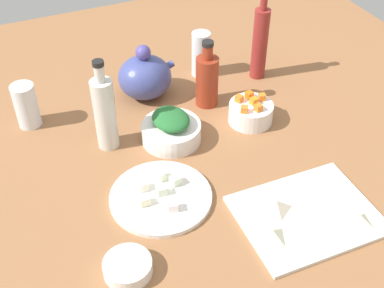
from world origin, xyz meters
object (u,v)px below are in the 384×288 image
Objects in this scene: bottle_2 at (105,112)px; drinking_glass_0 at (26,106)px; plate_tofu at (161,197)px; drinking_glass_1 at (201,54)px; teapot at (145,76)px; cutting_board at (307,215)px; bowl_carrots at (251,113)px; bottle_0 at (260,42)px; bowl_greens at (171,132)px; bowl_small_side at (128,267)px; bottle_1 at (207,79)px.

bottle_2 is 2.02× the size of drinking_glass_0.
drinking_glass_1 is (30.98, 45.38, 6.42)cm from plate_tofu.
cutting_board is at bearing -74.38° from teapot.
cutting_board is at bearing -98.55° from bowl_carrots.
bowl_carrots reaches higher than cutting_board.
drinking_glass_0 reaches higher than cutting_board.
bottle_0 is at bearing 38.66° from plate_tofu.
bowl_greens is at bearing 61.31° from plate_tofu.
teapot is at bearing -168.02° from drinking_glass_1.
bowl_small_side is at bearing -101.34° from bottle_2.
bottle_2 is at bearing -168.27° from bottle_1.
bowl_carrots is 0.97× the size of drinking_glass_0.
bottle_2 reaches higher than drinking_glass_0.
teapot is 0.62× the size of bottle_0.
bowl_carrots reaches higher than bowl_greens.
bottle_0 is 1.09× the size of bottle_2.
drinking_glass_1 is (-2.42, 27.58, 4.27)cm from bowl_carrots.
drinking_glass_0 is at bearing -179.60° from teapot.
bottle_1 is (-7.43, 12.53, 5.34)cm from bowl_carrots.
bottle_2 is (-31.26, -6.49, 2.42)cm from bottle_1.
teapot is at bearing 0.40° from drinking_glass_0.
bowl_carrots is at bearing -8.88° from bottle_2.
teapot is 18.30cm from bottle_1.
cutting_board is 33.41cm from plate_tofu.
bowl_greens reaches higher than bowl_small_side.
bottle_1 reaches higher than bowl_carrots.
teapot is at bearing 133.29° from bowl_carrots.
drinking_glass_0 reaches higher than bowl_greens.
bottle_1 is 1.60× the size of drinking_glass_0.
cutting_board is 2.15× the size of drinking_glass_1.
bowl_carrots is 0.86× the size of drinking_glass_1.
bowl_carrots is at bearing -2.90° from bowl_greens.
plate_tofu is at bearing -61.25° from drinking_glass_0.
drinking_glass_0 is at bearing 157.47° from bowl_carrots.
bowl_carrots is at bearing 81.45° from cutting_board.
cutting_board is 1.10× the size of bottle_0.
bottle_1 is (-2.01, 48.59, 7.59)cm from cutting_board.
bottle_0 is 18.18cm from drinking_glass_1.
bottle_1 is at bearing -36.65° from teapot.
cutting_board is 41.37cm from bowl_small_side.
bowl_greens is at bearing -33.82° from drinking_glass_0.
plate_tofu is at bearing -118.69° from bowl_greens.
drinking_glass_0 is (-33.82, -0.23, -0.30)cm from teapot.
drinking_glass_0 is (-17.19, 17.14, -4.28)cm from bottle_2.
drinking_glass_0 reaches higher than bowl_carrots.
teapot is (-16.63, 59.47, 6.02)cm from cutting_board.
bottle_1 is at bearing 49.44° from plate_tofu.
bottle_2 is (-15.68, 4.88, 7.99)cm from bowl_greens.
drinking_glass_0 is (-69.05, 3.73, -5.46)cm from bottle_0.
plate_tofu is 1.97× the size of bowl_carrots.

